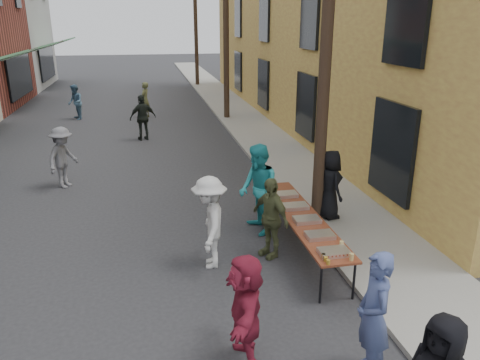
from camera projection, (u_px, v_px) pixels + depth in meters
name	position (u px, v px, depth m)	size (l,w,h in m)	color
ground	(122.00, 320.00, 7.29)	(120.00, 120.00, 0.00)	#28282B
sidewalk	(241.00, 118.00, 22.12)	(2.20, 60.00, 0.10)	gray
building_ochre	(380.00, 6.00, 20.74)	(10.00, 28.00, 10.00)	#B17D3F
utility_pole_near	(328.00, 16.00, 9.42)	(0.26, 0.26, 9.00)	#2D2116
utility_pole_mid	(226.00, 18.00, 20.54)	(0.26, 0.26, 9.00)	#2D2116
utility_pole_far	(196.00, 19.00, 31.66)	(0.26, 0.26, 9.00)	#2D2116
serving_table	(302.00, 217.00, 9.30)	(0.70, 4.00, 0.75)	brown
catering_tray_sausage	(334.00, 252.00, 7.74)	(0.50, 0.33, 0.08)	maroon
catering_tray_foil_b	(320.00, 235.00, 8.35)	(0.50, 0.33, 0.08)	#B2B2B7
catering_tray_buns	(307.00, 220.00, 8.99)	(0.50, 0.33, 0.08)	tan
catering_tray_foil_d	(296.00, 206.00, 9.64)	(0.50, 0.33, 0.08)	#B2B2B7
catering_tray_buns_end	(286.00, 195.00, 10.29)	(0.50, 0.33, 0.08)	tan
condiment_jar_a	(328.00, 262.00, 7.42)	(0.07, 0.07, 0.08)	#A57F26
condiment_jar_b	(326.00, 259.00, 7.52)	(0.07, 0.07, 0.08)	#A57F26
condiment_jar_c	(323.00, 256.00, 7.61)	(0.07, 0.07, 0.08)	#A57F26
cup_stack	(352.00, 257.00, 7.54)	(0.08, 0.08, 0.12)	tan
guest_front_b	(373.00, 316.00, 5.91)	(0.65, 0.42, 1.77)	#435082
guest_front_c	(258.00, 190.00, 10.00)	(0.96, 0.75, 1.98)	teal
guest_front_d	(210.00, 223.00, 8.64)	(1.14, 0.66, 1.77)	silver
guest_front_e	(270.00, 218.00, 9.04)	(0.95, 0.40, 1.62)	#525933
guest_queue_back	(245.00, 310.00, 6.20)	(1.48, 0.47, 1.59)	maroon
server	(330.00, 184.00, 10.61)	(0.78, 0.51, 1.59)	black
passerby_left	(63.00, 158.00, 12.84)	(1.10, 0.63, 1.70)	slate
passerby_mid	(143.00, 118.00, 17.95)	(1.02, 0.43, 1.75)	black
passerby_right	(145.00, 100.00, 22.13)	(0.61, 0.40, 1.67)	#505431
passerby_far	(75.00, 102.00, 21.71)	(0.79, 0.61, 1.62)	#466A87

